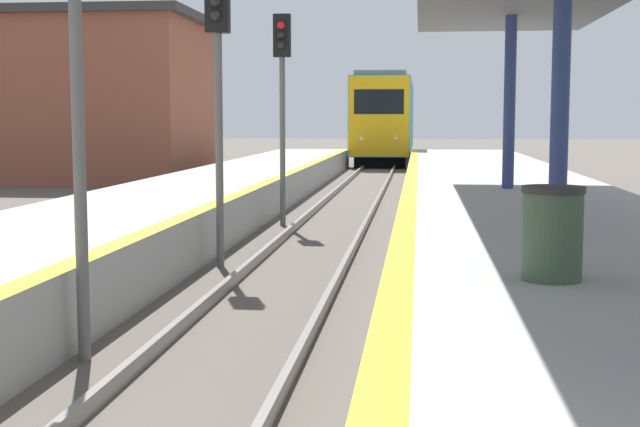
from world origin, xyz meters
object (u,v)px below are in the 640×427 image
(signal_near, at_px, (75,27))
(signal_mid, at_px, (218,63))
(train, at_px, (387,119))
(signal_far, at_px, (282,79))
(trash_bin, at_px, (552,233))

(signal_near, distance_m, signal_mid, 5.44)
(train, height_order, signal_mid, train)
(signal_mid, bearing_deg, signal_far, 88.41)
(signal_mid, height_order, signal_far, same)
(signal_far, height_order, trash_bin, signal_far)
(train, bearing_deg, signal_mid, -91.91)
(train, relative_size, signal_near, 4.43)
(train, distance_m, signal_far, 31.59)
(trash_bin, bearing_deg, signal_far, 110.92)
(train, bearing_deg, trash_bin, -85.90)
(train, relative_size, signal_mid, 4.43)
(signal_mid, distance_m, signal_far, 5.44)
(signal_near, relative_size, signal_far, 1.00)
(train, bearing_deg, signal_far, -91.97)
(trash_bin, bearing_deg, signal_mid, 128.66)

